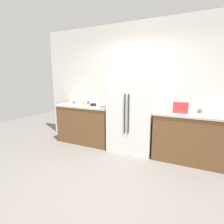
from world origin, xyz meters
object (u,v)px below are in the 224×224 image
Objects in this scene: toaster at (181,108)px; cup_b at (200,111)px; cup_a at (88,103)px; bowl_a at (93,105)px; bottle_a at (108,101)px; refrigerator at (132,111)px; cup_d at (74,103)px; cup_c at (84,104)px.

toaster reaches higher than cup_b.
bowl_a is (0.25, -0.16, -0.01)m from cup_a.
bowl_a is (-0.28, -0.19, -0.08)m from bottle_a.
bottle_a is at bearing 173.48° from toaster.
refrigerator is at bearing -175.06° from cup_b.
cup_a is 0.92× the size of cup_b.
refrigerator is at bearing 0.74° from bowl_a.
cup_d is (-2.88, -0.06, -0.00)m from cup_b.
toaster is 0.36m from cup_b.
bowl_a is at bearing -179.85° from toaster.
bowl_a is at bearing -179.26° from refrigerator.
refrigerator is 0.99m from toaster.
cup_c is at bearing -175.49° from refrigerator.
bottle_a is 1.99m from cup_b.
bottle_a is at bearing 165.04° from refrigerator.
bottle_a reaches higher than bowl_a.
cup_a is at bearing 172.86° from refrigerator.
toaster is at bearing 2.26° from cup_c.
cup_c is (0.04, -0.24, 0.02)m from cup_a.
refrigerator reaches higher than bowl_a.
cup_b is (1.99, -0.07, -0.07)m from bottle_a.
toaster is 2.50× the size of cup_c.
cup_d is at bearing -165.25° from cup_a.
toaster is 1.93m from bowl_a.
toaster is at bearing -4.16° from cup_a.
refrigerator is 6.60× the size of toaster.
refrigerator is 16.48× the size of cup_c.
cup_a is (-1.21, 0.15, 0.09)m from refrigerator.
cup_b is (2.51, -0.04, -0.00)m from cup_a.
bowl_a is (0.21, 0.08, -0.02)m from cup_c.
cup_c is 0.73× the size of bowl_a.
cup_d is (-0.37, -0.10, -0.00)m from cup_a.
cup_d is (-0.89, -0.13, -0.08)m from bottle_a.
cup_d is (-1.57, 0.05, 0.09)m from refrigerator.
toaster is 1.66m from bottle_a.
bowl_a is at bearing -33.47° from cup_a.
bowl_a is (0.61, -0.07, -0.01)m from cup_d.
cup_b reaches higher than cup_d.
toaster is at bearing -1.39° from cup_d.
cup_d reaches higher than bowl_a.
bottle_a reaches higher than cup_d.
cup_a is at bearing 175.84° from toaster.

